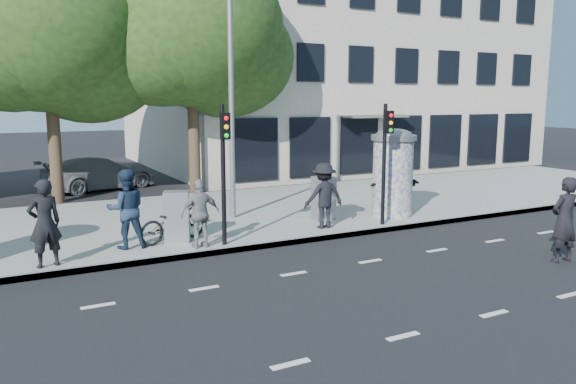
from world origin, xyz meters
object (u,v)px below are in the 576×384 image
car_right (99,173)px  ad_column_right (393,171)px  street_lamp (232,59)px  ped_e (200,214)px  ped_d (324,196)px  ped_b (45,223)px  bicycle (173,222)px  cabinet_left (177,217)px  ped_f (398,187)px  ped_c (126,209)px  cabinet_right (324,198)px  traffic_pole_near (224,160)px  man_road (564,220)px  traffic_pole_far (386,152)px

car_right → ad_column_right: bearing=-164.2°
street_lamp → ped_e: (-2.00, -2.78, -3.81)m
car_right → ped_d: bearing=-176.7°
ped_b → bicycle: bearing=-178.5°
ped_b → ped_d: bearing=169.1°
cabinet_left → ad_column_right: bearing=22.1°
ped_f → car_right: ped_f is taller
ped_c → bicycle: bearing=-170.2°
cabinet_left → cabinet_right: size_ratio=0.99×
ped_c → ped_d: (5.26, -0.36, -0.05)m
traffic_pole_near → ped_f: 6.08m
man_road → cabinet_right: size_ratio=1.52×
traffic_pole_far → street_lamp: size_ratio=0.42×
street_lamp → bicycle: 5.18m
ped_f → ad_column_right: bearing=-37.9°
traffic_pole_near → traffic_pole_far: same height
man_road → ad_column_right: bearing=-79.6°
traffic_pole_near → ped_c: traffic_pole_near is taller
traffic_pole_far → street_lamp: bearing=140.1°
street_lamp → cabinet_left: 5.04m
ad_column_right → ped_b: size_ratio=1.41×
man_road → car_right: bearing=-60.8°
ped_f → cabinet_right: (-2.25, 0.60, -0.25)m
ad_column_right → cabinet_right: 2.32m
ad_column_right → cabinet_left: 6.78m
ped_e → man_road: man_road is taller
cabinet_left → cabinet_right: 4.62m
man_road → cabinet_right: bearing=-60.9°
traffic_pole_far → ped_e: 5.54m
street_lamp → cabinet_left: size_ratio=6.29×
traffic_pole_far → ped_c: bearing=173.1°
car_right → man_road: bearing=-172.3°
ped_f → traffic_pole_near: bearing=15.6°
traffic_pole_near → ped_e: (-0.60, 0.06, -1.25)m
traffic_pole_far → ped_d: 2.12m
ad_column_right → ped_e: ad_column_right is taller
ped_b → ped_c: 1.99m
traffic_pole_far → cabinet_left: (-5.74, 0.88, -1.44)m
street_lamp → cabinet_right: 4.82m
street_lamp → cabinet_left: bearing=-139.9°
ped_e → bicycle: (-0.42, 0.87, -0.34)m
traffic_pole_far → cabinet_right: (-1.14, 1.39, -1.44)m
street_lamp → ped_f: 6.21m
ad_column_right → bicycle: (-6.82, 0.02, -0.90)m
street_lamp → cabinet_right: (2.26, -1.45, -4.00)m
man_road → car_right: (-7.54, 15.63, -0.31)m
traffic_pole_far → bicycle: bearing=171.0°
traffic_pole_near → car_right: traffic_pole_near is taller
ped_b → car_right: size_ratio=0.41×
cabinet_left → cabinet_right: cabinet_right is taller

